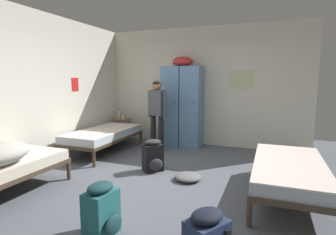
{
  "coord_description": "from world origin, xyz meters",
  "views": [
    {
      "loc": [
        1.53,
        -3.69,
        1.55
      ],
      "look_at": [
        0.0,
        0.25,
        0.95
      ],
      "focal_mm": 28.5,
      "sensor_mm": 36.0,
      "label": 1
    }
  ],
  "objects_px": {
    "shelf_unit": "(121,127)",
    "water_bottle": "(119,114)",
    "bed_right": "(289,170)",
    "bed_left_rear": "(104,135)",
    "lotion_bottle": "(123,116)",
    "person_traveler": "(157,109)",
    "backpack_black": "(153,156)",
    "locker_bank": "(182,105)",
    "clothes_pile_grey": "(188,177)",
    "backpack_teal": "(102,211)"
  },
  "relations": [
    {
      "from": "lotion_bottle",
      "to": "backpack_black",
      "type": "bearing_deg",
      "value": -47.64
    },
    {
      "from": "backpack_teal",
      "to": "person_traveler",
      "type": "bearing_deg",
      "value": 103.75
    },
    {
      "from": "shelf_unit",
      "to": "water_bottle",
      "type": "bearing_deg",
      "value": 165.96
    },
    {
      "from": "lotion_bottle",
      "to": "person_traveler",
      "type": "bearing_deg",
      "value": -26.68
    },
    {
      "from": "clothes_pile_grey",
      "to": "bed_right",
      "type": "bearing_deg",
      "value": -4.54
    },
    {
      "from": "bed_left_rear",
      "to": "lotion_bottle",
      "type": "height_order",
      "value": "lotion_bottle"
    },
    {
      "from": "backpack_teal",
      "to": "clothes_pile_grey",
      "type": "distance_m",
      "value": 1.78
    },
    {
      "from": "shelf_unit",
      "to": "person_traveler",
      "type": "relative_size",
      "value": 0.38
    },
    {
      "from": "person_traveler",
      "to": "clothes_pile_grey",
      "type": "bearing_deg",
      "value": -51.27
    },
    {
      "from": "water_bottle",
      "to": "backpack_black",
      "type": "distance_m",
      "value": 2.65
    },
    {
      "from": "bed_left_rear",
      "to": "backpack_teal",
      "type": "bearing_deg",
      "value": -55.68
    },
    {
      "from": "water_bottle",
      "to": "backpack_teal",
      "type": "relative_size",
      "value": 0.44
    },
    {
      "from": "bed_left_rear",
      "to": "backpack_teal",
      "type": "xyz_separation_m",
      "value": [
        1.81,
        -2.64,
        -0.12
      ]
    },
    {
      "from": "locker_bank",
      "to": "bed_right",
      "type": "xyz_separation_m",
      "value": [
        2.19,
        -2.19,
        -0.59
      ]
    },
    {
      "from": "bed_left_rear",
      "to": "person_traveler",
      "type": "distance_m",
      "value": 1.27
    },
    {
      "from": "backpack_teal",
      "to": "lotion_bottle",
      "type": "bearing_deg",
      "value": 117.87
    },
    {
      "from": "locker_bank",
      "to": "backpack_black",
      "type": "height_order",
      "value": "locker_bank"
    },
    {
      "from": "shelf_unit",
      "to": "water_bottle",
      "type": "height_order",
      "value": "water_bottle"
    },
    {
      "from": "locker_bank",
      "to": "bed_left_rear",
      "type": "bearing_deg",
      "value": -140.32
    },
    {
      "from": "shelf_unit",
      "to": "lotion_bottle",
      "type": "distance_m",
      "value": 0.3
    },
    {
      "from": "person_traveler",
      "to": "bed_right",
      "type": "bearing_deg",
      "value": -30.95
    },
    {
      "from": "clothes_pile_grey",
      "to": "person_traveler",
      "type": "bearing_deg",
      "value": 128.73
    },
    {
      "from": "backpack_teal",
      "to": "bed_left_rear",
      "type": "bearing_deg",
      "value": 124.32
    },
    {
      "from": "bed_right",
      "to": "person_traveler",
      "type": "distance_m",
      "value": 3.02
    },
    {
      "from": "lotion_bottle",
      "to": "backpack_teal",
      "type": "relative_size",
      "value": 0.25
    },
    {
      "from": "locker_bank",
      "to": "backpack_black",
      "type": "xyz_separation_m",
      "value": [
        0.09,
        -1.88,
        -0.71
      ]
    },
    {
      "from": "bed_right",
      "to": "lotion_bottle",
      "type": "relative_size",
      "value": 13.87
    },
    {
      "from": "backpack_teal",
      "to": "shelf_unit",
      "type": "bearing_deg",
      "value": 118.45
    },
    {
      "from": "person_traveler",
      "to": "water_bottle",
      "type": "bearing_deg",
      "value": 153.84
    },
    {
      "from": "bed_right",
      "to": "person_traveler",
      "type": "xyz_separation_m",
      "value": [
        -2.55,
        1.53,
        0.54
      ]
    },
    {
      "from": "bed_right",
      "to": "lotion_bottle",
      "type": "xyz_separation_m",
      "value": [
        -3.76,
        2.14,
        0.25
      ]
    },
    {
      "from": "locker_bank",
      "to": "clothes_pile_grey",
      "type": "xyz_separation_m",
      "value": [
        0.78,
        -2.07,
        -0.92
      ]
    },
    {
      "from": "bed_right",
      "to": "water_bottle",
      "type": "xyz_separation_m",
      "value": [
        -3.91,
        2.2,
        0.3
      ]
    },
    {
      "from": "shelf_unit",
      "to": "bed_right",
      "type": "distance_m",
      "value": 4.41
    },
    {
      "from": "water_bottle",
      "to": "backpack_black",
      "type": "relative_size",
      "value": 0.44
    },
    {
      "from": "person_traveler",
      "to": "backpack_black",
      "type": "distance_m",
      "value": 1.45
    },
    {
      "from": "backpack_teal",
      "to": "water_bottle",
      "type": "bearing_deg",
      "value": 119.24
    },
    {
      "from": "water_bottle",
      "to": "lotion_bottle",
      "type": "bearing_deg",
      "value": -21.8
    },
    {
      "from": "locker_bank",
      "to": "bed_right",
      "type": "relative_size",
      "value": 1.09
    },
    {
      "from": "locker_bank",
      "to": "person_traveler",
      "type": "height_order",
      "value": "locker_bank"
    },
    {
      "from": "bed_left_rear",
      "to": "water_bottle",
      "type": "distance_m",
      "value": 1.25
    },
    {
      "from": "shelf_unit",
      "to": "clothes_pile_grey",
      "type": "bearing_deg",
      "value": -40.48
    },
    {
      "from": "shelf_unit",
      "to": "backpack_black",
      "type": "distance_m",
      "value": 2.55
    },
    {
      "from": "locker_bank",
      "to": "lotion_bottle",
      "type": "distance_m",
      "value": 1.61
    },
    {
      "from": "clothes_pile_grey",
      "to": "water_bottle",
      "type": "bearing_deg",
      "value": 140.17
    },
    {
      "from": "water_bottle",
      "to": "person_traveler",
      "type": "bearing_deg",
      "value": -26.16
    },
    {
      "from": "locker_bank",
      "to": "shelf_unit",
      "type": "bearing_deg",
      "value": -179.74
    },
    {
      "from": "locker_bank",
      "to": "shelf_unit",
      "type": "xyz_separation_m",
      "value": [
        -1.64,
        -0.01,
        -0.62
      ]
    },
    {
      "from": "bed_right",
      "to": "lotion_bottle",
      "type": "distance_m",
      "value": 4.33
    },
    {
      "from": "person_traveler",
      "to": "clothes_pile_grey",
      "type": "xyz_separation_m",
      "value": [
        1.13,
        -1.41,
        -0.86
      ]
    }
  ]
}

